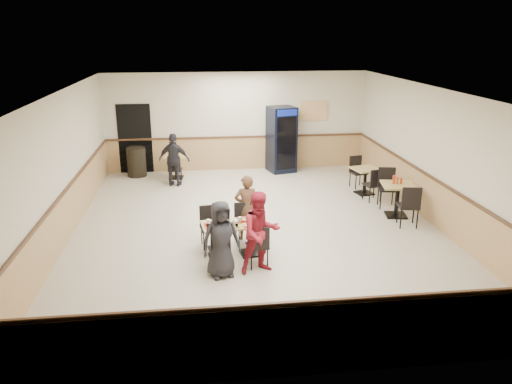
{
  "coord_description": "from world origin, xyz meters",
  "views": [
    {
      "loc": [
        -1.24,
        -10.18,
        4.17
      ],
      "look_at": [
        -0.07,
        -0.5,
        1.01
      ],
      "focal_mm": 35.0,
      "sensor_mm": 36.0,
      "label": 1
    }
  ],
  "objects": [
    {
      "name": "side_table_far_chair_south",
      "position": [
        3.16,
        1.52,
        0.45
      ],
      "size": [
        0.49,
        0.49,
        0.89
      ],
      "primitive_type": null,
      "rotation": [
        0.0,
        0.0,
        3.37
      ],
      "color": "black",
      "rests_on": "ground"
    },
    {
      "name": "back_table_chair_lone",
      "position": [
        -1.89,
        3.66,
        0.43
      ],
      "size": [
        0.43,
        0.43,
        0.86
      ],
      "primitive_type": null,
      "rotation": [
        0.0,
        0.0,
        3.04
      ],
      "color": "black",
      "rests_on": "ground"
    },
    {
      "name": "pepsi_cooler",
      "position": [
        1.33,
        4.59,
        1.0
      ],
      "size": [
        0.91,
        0.91,
        2.0
      ],
      "rotation": [
        0.0,
        0.0,
        0.25
      ],
      "color": "black",
      "rests_on": "ground"
    },
    {
      "name": "main_table",
      "position": [
        -0.58,
        -1.34,
        0.45
      ],
      "size": [
        1.32,
        0.77,
        0.67
      ],
      "rotation": [
        0.0,
        0.0,
        0.12
      ],
      "color": "black",
      "rests_on": "ground"
    },
    {
      "name": "condiment_caddy",
      "position": [
        3.33,
        0.41,
        0.87
      ],
      "size": [
        0.23,
        0.06,
        0.2
      ],
      "color": "#C0340D",
      "rests_on": "side_table_near"
    },
    {
      "name": "side_table_near",
      "position": [
        3.36,
        0.36,
        0.52
      ],
      "size": [
        0.85,
        0.85,
        0.78
      ],
      "rotation": [
        0.0,
        0.0,
        -0.18
      ],
      "color": "black",
      "rests_on": "ground"
    },
    {
      "name": "lone_diner",
      "position": [
        -1.89,
        3.43,
        0.74
      ],
      "size": [
        0.94,
        0.57,
        1.49
      ],
      "primitive_type": "imported",
      "rotation": [
        0.0,
        0.0,
        2.88
      ],
      "color": "black",
      "rests_on": "ground"
    },
    {
      "name": "diner_woman_right",
      "position": [
        -0.18,
        -2.06,
        0.76
      ],
      "size": [
        0.85,
        0.73,
        1.51
      ],
      "primitive_type": "imported",
      "rotation": [
        0.0,
        0.0,
        0.24
      ],
      "color": "maroon",
      "rests_on": "ground"
    },
    {
      "name": "diner_woman_left",
      "position": [
        -0.89,
        -2.15,
        0.7
      ],
      "size": [
        0.77,
        0.6,
        1.4
      ],
      "primitive_type": "imported",
      "rotation": [
        0.0,
        0.0,
        0.26
      ],
      "color": "black",
      "rests_on": "ground"
    },
    {
      "name": "ground",
      "position": [
        0.0,
        0.0,
        0.0
      ],
      "size": [
        10.0,
        10.0,
        0.0
      ],
      "primitive_type": "plane",
      "color": "beige",
      "rests_on": "ground"
    },
    {
      "name": "side_table_far_chair_north",
      "position": [
        3.16,
        2.65,
        0.45
      ],
      "size": [
        0.49,
        0.49,
        0.89
      ],
      "primitive_type": null,
      "rotation": [
        0.0,
        0.0,
        0.22
      ],
      "color": "black",
      "rests_on": "ground"
    },
    {
      "name": "side_table_near_chair_north",
      "position": [
        3.36,
        0.99,
        0.5
      ],
      "size": [
        0.53,
        0.53,
        0.99
      ],
      "primitive_type": null,
      "rotation": [
        0.0,
        0.0,
        -0.18
      ],
      "color": "black",
      "rests_on": "ground"
    },
    {
      "name": "back_table",
      "position": [
        -1.89,
        4.2,
        0.45
      ],
      "size": [
        0.69,
        0.69,
        0.68
      ],
      "rotation": [
        0.0,
        0.0,
        -0.1
      ],
      "color": "black",
      "rests_on": "ground"
    },
    {
      "name": "main_chairs",
      "position": [
        -0.62,
        -1.35,
        0.42
      ],
      "size": [
        1.28,
        1.59,
        0.85
      ],
      "rotation": [
        0.0,
        0.0,
        0.12
      ],
      "color": "black",
      "rests_on": "ground"
    },
    {
      "name": "trash_bin",
      "position": [
        -3.05,
        4.55,
        0.44
      ],
      "size": [
        0.55,
        0.55,
        0.87
      ],
      "primitive_type": "cylinder",
      "color": "black",
      "rests_on": "ground"
    },
    {
      "name": "tabletop_clutter",
      "position": [
        -0.61,
        -1.4,
        0.69
      ],
      "size": [
        1.13,
        0.63,
        0.12
      ],
      "rotation": [
        0.0,
        0.0,
        0.12
      ],
      "color": "red",
      "rests_on": "main_table"
    },
    {
      "name": "diner_man_opposite",
      "position": [
        -0.28,
        -0.54,
        0.69
      ],
      "size": [
        0.52,
        0.36,
        1.38
      ],
      "primitive_type": "imported",
      "rotation": [
        0.0,
        0.0,
        3.2
      ],
      "color": "#513522",
      "rests_on": "ground"
    },
    {
      "name": "side_table_near_chair_south",
      "position": [
        3.36,
        -0.26,
        0.5
      ],
      "size": [
        0.53,
        0.53,
        0.99
      ],
      "primitive_type": null,
      "rotation": [
        0.0,
        0.0,
        2.96
      ],
      "color": "black",
      "rests_on": "ground"
    },
    {
      "name": "side_table_far",
      "position": [
        3.16,
        2.09,
        0.47
      ],
      "size": [
        0.79,
        0.79,
        0.7
      ],
      "rotation": [
        0.0,
        0.0,
        0.22
      ],
      "color": "black",
      "rests_on": "ground"
    },
    {
      "name": "room_shell",
      "position": [
        1.78,
        2.55,
        0.58
      ],
      "size": [
        10.0,
        10.0,
        10.0
      ],
      "color": "silver",
      "rests_on": "ground"
    }
  ]
}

